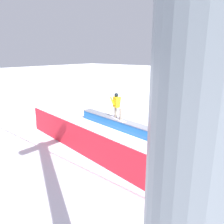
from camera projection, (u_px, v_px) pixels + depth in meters
The scene contains 4 objects.
ground_plane at pixel (129, 132), 11.94m from camera, with size 120.00×120.00×0.00m, color white.
grind_box at pixel (129, 128), 11.87m from camera, with size 7.65×1.80×0.56m.
snowboarder at pixel (117, 105), 12.33m from camera, with size 1.44×0.85×1.45m.
safety_fence at pixel (82, 141), 9.15m from camera, with size 8.91×0.06×1.22m, color red.
Camera 1 is at (-6.30, 9.36, 4.15)m, focal length 35.23 mm.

